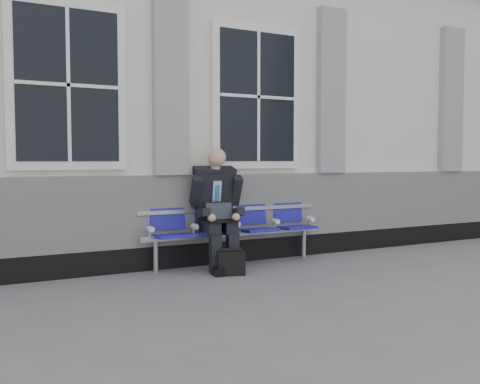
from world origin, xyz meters
TOP-DOWN VIEW (x-y plane):
  - ground at (0.00, 0.00)m, footprint 70.00×70.00m
  - station_building at (-0.02, 3.47)m, footprint 14.40×4.40m
  - bench at (-0.06, 1.32)m, footprint 2.60×0.47m
  - businessman at (-0.38, 1.18)m, footprint 0.68×0.91m
  - briefcase at (-0.40, 0.72)m, footprint 0.35×0.24m

SIDE VIEW (x-z plane):
  - ground at x=0.00m, z-range 0.00..0.00m
  - briefcase at x=-0.40m, z-range -0.01..0.32m
  - bench at x=-0.06m, z-range 0.10..1.01m
  - businessman at x=-0.38m, z-range 0.05..1.59m
  - station_building at x=-0.02m, z-range -0.02..4.47m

